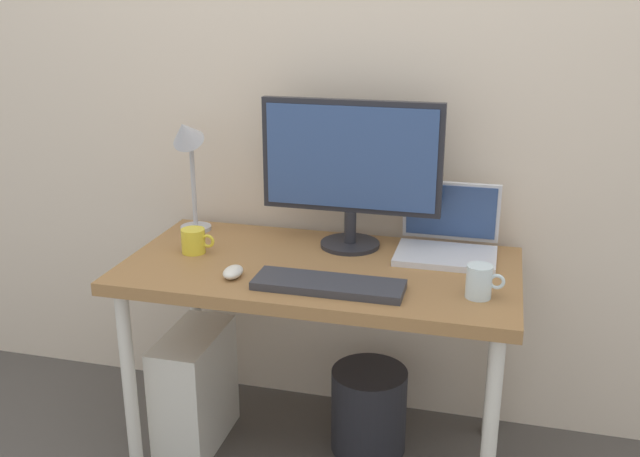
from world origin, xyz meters
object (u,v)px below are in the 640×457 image
computer_tower (195,389)px  wastebasket (369,410)px  desk_lamp (187,150)px  keyboard (329,285)px  glass_cup (480,281)px  monitor (351,165)px  coffee_mug (194,241)px  mouse (233,272)px  desk (320,285)px  laptop (448,237)px

computer_tower → wastebasket: size_ratio=1.40×
desk_lamp → keyboard: desk_lamp is taller
keyboard → glass_cup: glass_cup is taller
monitor → coffee_mug: bearing=-159.0°
coffee_mug → mouse: bearing=-40.0°
monitor → coffee_mug: size_ratio=5.25×
desk → coffee_mug: size_ratio=10.92×
keyboard → computer_tower: 0.73m
monitor → desk_lamp: 0.58m
laptop → glass_cup: laptop is taller
laptop → keyboard: laptop is taller
mouse → coffee_mug: size_ratio=0.79×
mouse → desk_lamp: bearing=129.5°
coffee_mug → glass_cup: glass_cup is taller
mouse → glass_cup: bearing=2.8°
desk → computer_tower: desk is taller
desk_lamp → mouse: desk_lamp is taller
computer_tower → wastebasket: computer_tower is taller
desk → wastebasket: desk is taller
keyboard → coffee_mug: (-0.50, 0.18, 0.03)m
glass_cup → mouse: bearing=-177.2°
desk → keyboard: size_ratio=2.82×
monitor → desk_lamp: (-0.58, 0.00, 0.02)m
monitor → glass_cup: monitor is taller
monitor → desk_lamp: size_ratio=1.39×
desk → glass_cup: bearing=-14.8°
keyboard → coffee_mug: bearing=160.3°
desk → keyboard: 0.21m
mouse → wastebasket: size_ratio=0.30×
desk → computer_tower: (-0.44, -0.04, -0.43)m
keyboard → coffee_mug: coffee_mug is taller
mouse → coffee_mug: coffee_mug is taller
glass_cup → computer_tower: glass_cup is taller
monitor → laptop: monitor is taller
laptop → wastebasket: (-0.23, -0.12, -0.61)m
mouse → monitor: bearing=51.3°
mouse → wastebasket: 0.73m
glass_cup → laptop: bearing=109.4°
mouse → wastebasket: mouse is taller
mouse → computer_tower: 0.57m
wastebasket → monitor: bearing=132.3°
desk_lamp → glass_cup: 1.10m
coffee_mug → glass_cup: (0.93, -0.13, 0.01)m
glass_cup → wastebasket: glass_cup is taller
desk_lamp → mouse: 0.54m
laptop → mouse: laptop is taller
monitor → mouse: (-0.28, -0.35, -0.27)m
computer_tower → wastebasket: (0.59, 0.12, -0.06)m
glass_cup → computer_tower: (-0.94, 0.09, -0.54)m
desk_lamp → computer_tower: desk_lamp is taller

